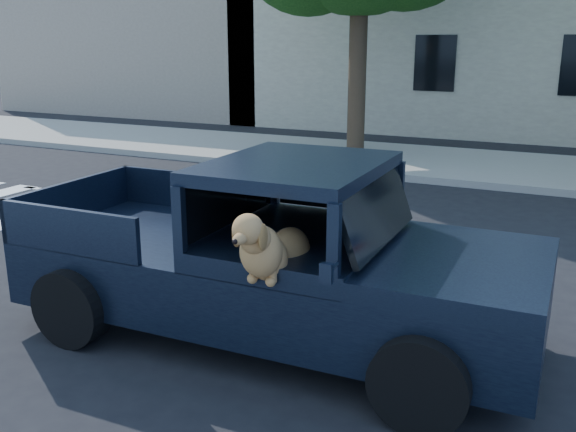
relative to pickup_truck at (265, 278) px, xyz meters
name	(u,v)px	position (x,y,z in m)	size (l,w,h in m)	color
ground	(406,344)	(1.34, 0.42, -0.61)	(120.00, 120.00, 0.00)	black
far_sidewalk	(518,170)	(1.34, 9.62, -0.54)	(60.00, 4.00, 0.15)	gray
building_left	(158,10)	(-13.66, 16.92, 3.39)	(12.00, 6.00, 8.00)	tan
pickup_truck	(265,278)	(0.00, 0.00, 0.00)	(5.09, 2.61, 1.81)	black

